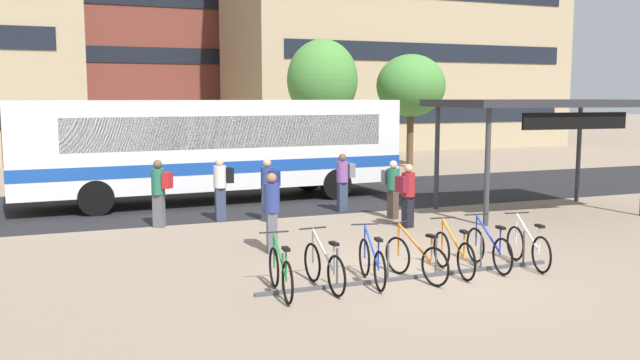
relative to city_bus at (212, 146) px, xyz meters
name	(u,v)px	position (x,y,z in m)	size (l,w,h in m)	color
ground	(425,272)	(1.81, -10.12, -1.78)	(200.00, 200.00, 0.00)	gray
bus_lane_asphalt	(267,198)	(1.81, 0.00, -1.77)	(80.00, 7.20, 0.01)	#232326
city_bus	(212,146)	(0.00, 0.00, 0.00)	(12.12, 3.09, 3.20)	white
bike_rack	(412,274)	(1.36, -10.42, -1.68)	(5.99, 0.15, 0.70)	#47474C
parked_bicycle_green_0	(280,273)	(-1.20, -10.52, -1.39)	(0.52, 1.72, 0.99)	black
parked_bicycle_silver_1	(324,267)	(-0.38, -10.44, -1.39)	(0.52, 1.72, 0.99)	black
parked_bicycle_blue_2	(372,262)	(0.54, -10.43, -1.39)	(0.52, 1.70, 0.99)	black
parked_bicycle_orange_3	(416,259)	(1.38, -10.51, -1.39)	(0.55, 1.70, 0.99)	black
parked_bicycle_orange_4	(454,254)	(2.25, -10.40, -1.39)	(0.52, 1.72, 0.99)	black
parked_bicycle_blue_5	(489,249)	(3.10, -10.30, -1.39)	(0.52, 1.72, 0.99)	black
parked_bicycle_white_6	(528,247)	(3.91, -10.45, -1.39)	(0.52, 1.71, 0.99)	black
transit_shelter	(541,107)	(8.23, -5.43, 1.26)	(6.01, 3.98, 3.23)	#38383D
commuter_maroon_pack_0	(407,191)	(3.63, -6.09, -0.84)	(0.59, 0.47, 1.63)	black
commuter_red_pack_1	(159,189)	(-2.18, -3.75, -0.78)	(0.60, 0.56, 1.73)	#565660
commuter_black_pack_2	(221,184)	(-0.52, -3.46, -0.78)	(0.52, 0.34, 1.71)	#2D3851
commuter_grey_pack_3	(392,185)	(3.88, -4.80, -0.86)	(0.41, 0.57, 1.60)	#47382D
commuter_grey_pack_4	(344,178)	(3.09, -3.29, -0.80)	(0.52, 0.34, 1.69)	#2D3851
commuter_grey_pack_5	(271,207)	(-0.39, -7.48, -0.78)	(0.39, 0.56, 1.72)	#565660
commuter_navy_pack_6	(268,186)	(0.62, -3.97, -0.81)	(0.53, 0.61, 1.68)	#2D3851
street_tree_0	(411,86)	(11.05, 7.12, 2.04)	(3.23, 3.23, 5.29)	brown
street_tree_1	(322,80)	(6.83, 7.71, 2.28)	(3.21, 3.21, 5.90)	brown
building_right_wing	(394,6)	(17.27, 20.79, 7.64)	(21.76, 10.20, 18.84)	tan
building_centre_block	(154,65)	(2.91, 33.03, 4.02)	(17.91, 11.13, 11.59)	brown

